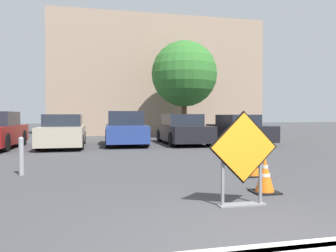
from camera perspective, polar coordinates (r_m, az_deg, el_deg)
ground_plane at (r=12.89m, az=-5.06°, el=-4.25°), size 96.00×96.00×0.00m
road_closed_sign at (r=5.04m, az=12.96°, el=-4.97°), size 1.09×0.20×1.43m
traffic_cone_nearest at (r=6.06m, az=16.51°, el=-8.28°), size 0.44×0.44×0.63m
traffic_cone_second at (r=7.59m, az=14.57°, el=-5.86°), size 0.41×0.41×0.72m
traffic_cone_third at (r=9.28m, az=13.80°, el=-4.22°), size 0.50×0.50×0.80m
traffic_cone_fourth at (r=10.84m, az=12.73°, el=-3.29°), size 0.45×0.45×0.82m
traffic_cone_fifth at (r=12.36m, az=12.33°, el=-3.10°), size 0.53×0.53×0.64m
parked_car_second at (r=14.98m, az=-17.77°, el=-0.95°), size 1.81×4.64×1.41m
parked_car_third at (r=15.31m, az=-7.42°, el=-0.60°), size 1.95×4.17×1.56m
parked_car_fourth at (r=15.78m, az=2.51°, el=-0.70°), size 1.90×4.50×1.43m
parked_car_fifth at (r=16.35m, az=12.15°, el=-0.66°), size 1.83×4.51×1.41m
bollard_nearest at (r=8.19m, az=-24.19°, el=-4.60°), size 0.12×0.12×0.88m
building_facade_backdrop at (r=25.37m, az=-2.19°, el=8.25°), size 15.28×5.00×8.41m
street_tree_behind_lot at (r=20.23m, az=2.85°, el=9.03°), size 4.00×4.00×5.91m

